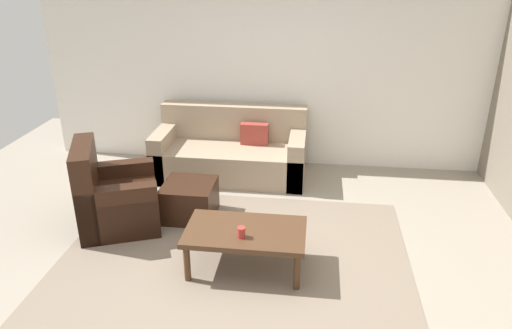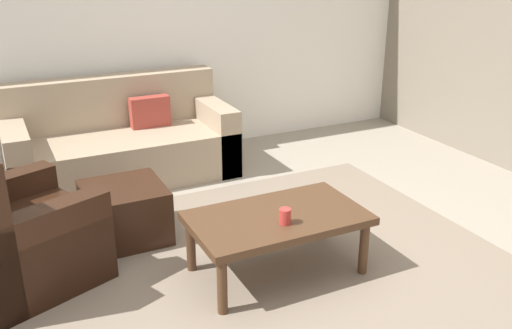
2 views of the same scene
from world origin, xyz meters
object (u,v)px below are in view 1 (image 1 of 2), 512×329
at_px(armchair_leather, 112,200).
at_px(ottoman, 190,200).
at_px(couch_main, 232,152).
at_px(coffee_table, 245,234).
at_px(cup, 241,232).

height_order(armchair_leather, ottoman, armchair_leather).
bearing_deg(couch_main, coffee_table, -76.71).
height_order(couch_main, coffee_table, couch_main).
bearing_deg(coffee_table, cup, -97.47).
bearing_deg(armchair_leather, couch_main, 56.06).
bearing_deg(armchair_leather, cup, -25.01).
relative_size(couch_main, cup, 19.91).
distance_m(armchair_leather, cup, 1.68).
distance_m(couch_main, cup, 2.30).
distance_m(coffee_table, cup, 0.16).
relative_size(couch_main, ottoman, 3.48).
distance_m(couch_main, ottoman, 1.26).
bearing_deg(ottoman, cup, -53.58).
xyz_separation_m(coffee_table, cup, (-0.02, -0.13, 0.10)).
bearing_deg(cup, coffee_table, 82.53).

